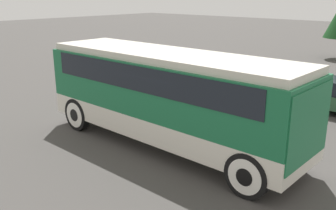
{
  "coord_description": "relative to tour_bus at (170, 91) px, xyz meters",
  "views": [
    {
      "loc": [
        7.67,
        -8.45,
        4.82
      ],
      "look_at": [
        0.0,
        0.0,
        1.38
      ],
      "focal_mm": 40.0,
      "sensor_mm": 36.0,
      "label": 1
    }
  ],
  "objects": [
    {
      "name": "tour_bus",
      "position": [
        0.0,
        0.0,
        0.0
      ],
      "size": [
        9.12,
        2.55,
        3.07
      ],
      "color": "silver",
      "rests_on": "ground_plane"
    },
    {
      "name": "ground_plane",
      "position": [
        -0.1,
        0.0,
        -1.86
      ],
      "size": [
        120.0,
        120.0,
        0.0
      ],
      "primitive_type": "plane",
      "color": "#423F3D"
    },
    {
      "name": "parked_car_mid",
      "position": [
        -4.28,
        5.72,
        -1.13
      ],
      "size": [
        4.07,
        1.89,
        1.47
      ],
      "color": "#7A6B5B",
      "rests_on": "ground_plane"
    }
  ]
}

